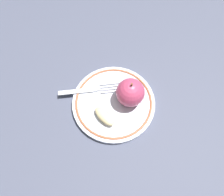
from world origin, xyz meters
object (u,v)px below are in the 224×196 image
object	(u,v)px
apple_slice_front	(104,116)
fork	(89,90)
plate	(112,102)
apple_red_whole	(130,93)

from	to	relation	value
apple_slice_front	fork	xyz separation A→B (m)	(0.07, 0.06, -0.01)
apple_slice_front	fork	distance (m)	0.09
apple_slice_front	fork	bearing A→B (deg)	-14.36
fork	plate	bearing A→B (deg)	-33.72
plate	fork	size ratio (longest dim) A/B	1.29
apple_red_whole	apple_slice_front	size ratio (longest dim) A/B	1.29
plate	apple_red_whole	distance (m)	0.06
plate	apple_red_whole	size ratio (longest dim) A/B	2.69
fork	apple_red_whole	bearing A→B (deg)	-19.32
plate	apple_slice_front	world-z (taller)	apple_slice_front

